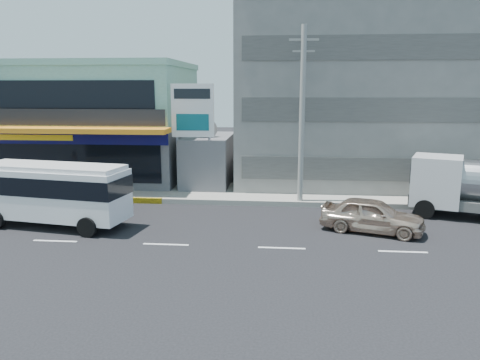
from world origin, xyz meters
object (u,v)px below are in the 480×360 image
(satellite_dish, at_px, (206,136))
(sedan, at_px, (372,215))
(utility_pole_near, at_px, (302,115))
(minibus, at_px, (53,190))
(shop_building, at_px, (103,125))
(motorcycle_rider, at_px, (16,196))
(concrete_building, at_px, (356,83))
(billboard, at_px, (193,117))

(satellite_dish, height_order, sedan, satellite_dish)
(utility_pole_near, height_order, minibus, utility_pole_near)
(shop_building, relative_size, motorcycle_rider, 5.62)
(motorcycle_rider, bearing_deg, concrete_building, 26.59)
(shop_building, distance_m, billboard, 8.92)
(minibus, bearing_deg, utility_pole_near, 23.24)
(concrete_building, xyz_separation_m, satellite_dish, (-10.00, -4.00, -3.42))
(shop_building, bearing_deg, minibus, -80.58)
(shop_building, bearing_deg, sedan, -33.19)
(satellite_dish, distance_m, sedan, 12.70)
(billboard, distance_m, motorcycle_rider, 10.94)
(shop_building, xyz_separation_m, billboard, (7.50, -4.75, 0.93))
(motorcycle_rider, bearing_deg, utility_pole_near, 8.25)
(billboard, relative_size, utility_pole_near, 0.69)
(shop_building, height_order, sedan, shop_building)
(billboard, bearing_deg, shop_building, 147.68)
(satellite_dish, bearing_deg, minibus, -124.60)
(satellite_dish, distance_m, motorcycle_rider, 11.73)
(utility_pole_near, height_order, sedan, utility_pole_near)
(concrete_building, bearing_deg, satellite_dish, -158.20)
(sedan, bearing_deg, billboard, 74.78)
(satellite_dish, height_order, utility_pole_near, utility_pole_near)
(utility_pole_near, relative_size, sedan, 2.11)
(shop_building, height_order, satellite_dish, shop_building)
(satellite_dish, height_order, motorcycle_rider, satellite_dish)
(shop_building, distance_m, sedan, 20.80)
(concrete_building, bearing_deg, shop_building, -176.65)
(satellite_dish, xyz_separation_m, utility_pole_near, (6.00, -3.60, 1.57))
(shop_building, xyz_separation_m, utility_pole_near, (14.00, -6.55, 1.15))
(concrete_building, distance_m, satellite_dish, 11.30)
(concrete_building, relative_size, motorcycle_rider, 7.25)
(shop_building, height_order, minibus, shop_building)
(shop_building, xyz_separation_m, concrete_building, (18.00, 1.05, 3.00))
(shop_building, distance_m, satellite_dish, 8.54)
(sedan, bearing_deg, motorcycle_rider, 101.34)
(shop_building, relative_size, satellite_dish, 8.27)
(concrete_building, relative_size, satellite_dish, 10.67)
(shop_building, distance_m, motorcycle_rider, 9.57)
(concrete_building, relative_size, utility_pole_near, 1.60)
(concrete_building, bearing_deg, minibus, -141.49)
(utility_pole_near, xyz_separation_m, minibus, (-12.06, -5.18, -3.33))
(utility_pole_near, bearing_deg, shop_building, 154.94)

